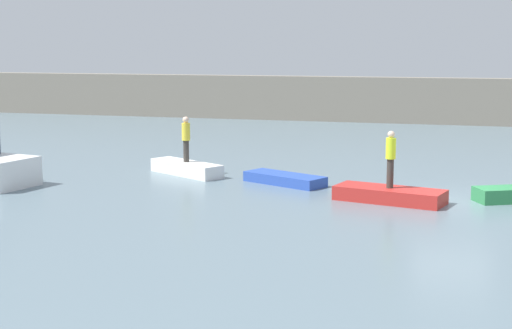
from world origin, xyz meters
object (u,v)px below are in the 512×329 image
object	(u,v)px
person_yellow_shirt	(186,137)
rowboat_blue	(285,179)
rowboat_white	(186,168)
person_hiviz_shirt	(391,156)
rowboat_red	(390,195)

from	to	relation	value
person_yellow_shirt	rowboat_blue	bearing A→B (deg)	-11.93
rowboat_white	person_hiviz_shirt	bearing A→B (deg)	9.62
person_yellow_shirt	rowboat_red	bearing A→B (deg)	-20.68
rowboat_white	rowboat_blue	world-z (taller)	rowboat_white
rowboat_white	person_yellow_shirt	distance (m)	1.24
rowboat_blue	rowboat_red	world-z (taller)	rowboat_red
person_hiviz_shirt	rowboat_white	bearing A→B (deg)	159.32
rowboat_white	person_hiviz_shirt	xyz separation A→B (m)	(8.15, -3.08, 1.23)
rowboat_blue	person_hiviz_shirt	bearing A→B (deg)	-3.35
rowboat_blue	rowboat_red	bearing A→B (deg)	-3.35
person_hiviz_shirt	rowboat_red	bearing A→B (deg)	-90.00
rowboat_blue	person_yellow_shirt	size ratio (longest dim) A/B	1.76
rowboat_red	person_hiviz_shirt	world-z (taller)	person_hiviz_shirt
rowboat_red	person_hiviz_shirt	distance (m)	1.26
rowboat_blue	person_yellow_shirt	xyz separation A→B (m)	(-4.13, 0.87, 1.31)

